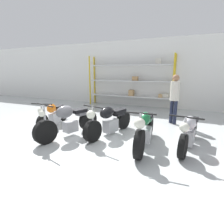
# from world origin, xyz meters

# --- Properties ---
(ground_plane) EXTENTS (30.00, 30.00, 0.00)m
(ground_plane) POSITION_xyz_m (0.00, 0.00, 0.00)
(ground_plane) COLOR #B2B7B7
(back_wall) EXTENTS (30.00, 0.08, 3.60)m
(back_wall) POSITION_xyz_m (0.00, 5.30, 1.80)
(back_wall) COLOR white
(back_wall) RESTS_ON ground_plane
(shelving_rack) EXTENTS (4.74, 0.63, 2.77)m
(shelving_rack) POSITION_xyz_m (-0.82, 4.94, 1.38)
(shelving_rack) COLOR gold
(shelving_rack) RESTS_ON ground_plane
(motorcycle_orange) EXTENTS (0.77, 1.98, 0.94)m
(motorcycle_orange) POSITION_xyz_m (-2.24, 0.33, 0.41)
(motorcycle_orange) COLOR black
(motorcycle_orange) RESTS_ON ground_plane
(motorcycle_grey) EXTENTS (0.95, 2.14, 1.07)m
(motorcycle_grey) POSITION_xyz_m (-1.10, -0.31, 0.47)
(motorcycle_grey) COLOR black
(motorcycle_grey) RESTS_ON ground_plane
(motorcycle_black) EXTENTS (0.87, 2.08, 1.01)m
(motorcycle_black) POSITION_xyz_m (-0.05, 0.29, 0.45)
(motorcycle_black) COLOR black
(motorcycle_black) RESTS_ON ground_plane
(motorcycle_green) EXTENTS (0.67, 2.13, 1.05)m
(motorcycle_green) POSITION_xyz_m (1.15, -0.13, 0.46)
(motorcycle_green) COLOR black
(motorcycle_green) RESTS_ON ground_plane
(motorcycle_silver) EXTENTS (0.72, 2.02, 0.96)m
(motorcycle_silver) POSITION_xyz_m (2.19, 0.28, 0.43)
(motorcycle_silver) COLOR black
(motorcycle_silver) RESTS_ON ground_plane
(person_browsing) EXTENTS (0.45, 0.45, 1.81)m
(person_browsing) POSITION_xyz_m (1.63, 2.35, 1.07)
(person_browsing) COLOR #1E2338
(person_browsing) RESTS_ON ground_plane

